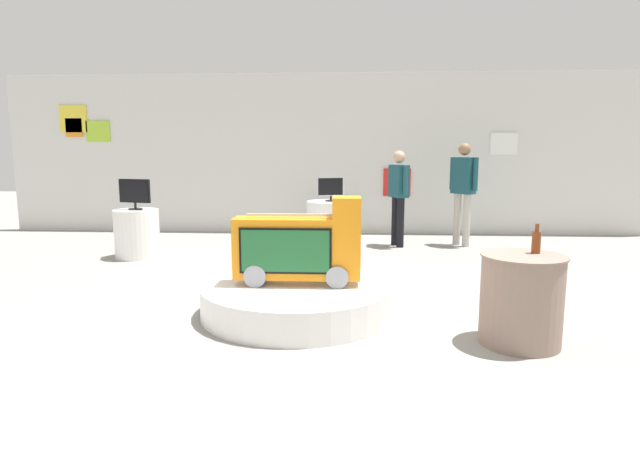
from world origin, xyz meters
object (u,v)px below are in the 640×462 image
object	(u,v)px
tv_on_left_rear	(135,193)
bottle_on_side_table	(536,241)
side_table_round	(521,299)
display_pedestal_center_rear	(331,222)
shopper_browsing_near_truck	(398,191)
main_display_pedestal	(298,298)
tv_on_center_rear	(331,188)
novelty_firetruck_tv	(300,249)
display_pedestal_left_rear	(137,234)
shopper_browsing_rear	(463,186)

from	to	relation	value
tv_on_left_rear	bottle_on_side_table	size ratio (longest dim) A/B	2.08
side_table_round	display_pedestal_center_rear	bearing A→B (deg)	110.25
side_table_round	shopper_browsing_near_truck	bearing A→B (deg)	97.94
main_display_pedestal	bottle_on_side_table	world-z (taller)	bottle_on_side_table
shopper_browsing_near_truck	tv_on_left_rear	bearing A→B (deg)	-163.73
display_pedestal_center_rear	shopper_browsing_near_truck	xyz separation A→B (m)	(1.13, -0.32, 0.57)
tv_on_left_rear	tv_on_center_rear	xyz separation A→B (m)	(2.85, 1.48, -0.02)
novelty_firetruck_tv	bottle_on_side_table	world-z (taller)	novelty_firetruck_tv
display_pedestal_left_rear	bottle_on_side_table	bearing A→B (deg)	-34.00
shopper_browsing_near_truck	display_pedestal_left_rear	bearing A→B (deg)	-163.79
display_pedestal_center_rear	shopper_browsing_near_truck	distance (m)	1.31
novelty_firetruck_tv	shopper_browsing_rear	size ratio (longest dim) A/B	0.71
side_table_round	shopper_browsing_rear	bearing A→B (deg)	84.16
display_pedestal_left_rear	bottle_on_side_table	world-z (taller)	bottle_on_side_table
bottle_on_side_table	shopper_browsing_near_truck	bearing A→B (deg)	99.60
novelty_firetruck_tv	side_table_round	distance (m)	2.03
tv_on_left_rear	tv_on_center_rear	world-z (taller)	tv_on_left_rear
display_pedestal_left_rear	tv_on_left_rear	size ratio (longest dim) A/B	1.41
novelty_firetruck_tv	display_pedestal_left_rear	bearing A→B (deg)	136.48
display_pedestal_center_rear	side_table_round	bearing A→B (deg)	-69.75
tv_on_center_rear	novelty_firetruck_tv	bearing A→B (deg)	-91.99
display_pedestal_center_rear	display_pedestal_left_rear	bearing A→B (deg)	-152.55
tv_on_left_rear	bottle_on_side_table	bearing A→B (deg)	-33.97
main_display_pedestal	tv_on_left_rear	distance (m)	3.80
tv_on_left_rear	display_pedestal_center_rear	distance (m)	3.27
main_display_pedestal	shopper_browsing_near_truck	size ratio (longest dim) A/B	1.18
main_display_pedestal	shopper_browsing_rear	bearing A→B (deg)	58.18
display_pedestal_left_rear	shopper_browsing_near_truck	xyz separation A→B (m)	(3.98, 1.16, 0.57)
display_pedestal_center_rear	side_table_round	world-z (taller)	side_table_round
main_display_pedestal	shopper_browsing_near_truck	world-z (taller)	shopper_browsing_near_truck
tv_on_left_rear	shopper_browsing_near_truck	bearing A→B (deg)	16.27
tv_on_center_rear	display_pedestal_center_rear	bearing A→B (deg)	73.08
side_table_round	novelty_firetruck_tv	bearing A→B (deg)	160.07
main_display_pedestal	display_pedestal_center_rear	distance (m)	4.06
display_pedestal_center_rear	shopper_browsing_rear	bearing A→B (deg)	-5.55
novelty_firetruck_tv	display_pedestal_center_rear	xyz separation A→B (m)	(0.14, 4.05, -0.29)
display_pedestal_left_rear	shopper_browsing_rear	bearing A→B (deg)	14.04
main_display_pedestal	tv_on_center_rear	xyz separation A→B (m)	(0.17, 4.04, 0.80)
display_pedestal_left_rear	side_table_round	distance (m)	5.64
side_table_round	shopper_browsing_near_truck	xyz separation A→B (m)	(-0.62, 4.42, 0.54)
main_display_pedestal	tv_on_left_rear	size ratio (longest dim) A/B	3.69
tv_on_left_rear	shopper_browsing_rear	world-z (taller)	shopper_browsing_rear
tv_on_center_rear	shopper_browsing_rear	bearing A→B (deg)	-5.44
bottle_on_side_table	tv_on_center_rear	bearing A→B (deg)	111.85
display_pedestal_left_rear	tv_on_left_rear	world-z (taller)	tv_on_left_rear
bottle_on_side_table	shopper_browsing_rear	xyz separation A→B (m)	(0.34, 4.45, 0.16)
tv_on_center_rear	bottle_on_side_table	xyz separation A→B (m)	(1.87, -4.66, -0.10)
bottle_on_side_table	shopper_browsing_rear	bearing A→B (deg)	85.58
display_pedestal_left_rear	shopper_browsing_rear	xyz separation A→B (m)	(5.06, 1.27, 0.64)
display_pedestal_left_rear	main_display_pedestal	bearing A→B (deg)	-43.71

